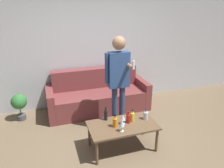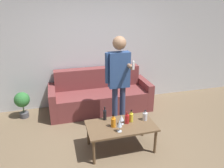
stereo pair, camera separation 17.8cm
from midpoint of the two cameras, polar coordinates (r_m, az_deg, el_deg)
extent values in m
plane|color=#756047|center=(3.58, 2.39, -18.74)|extent=(16.00, 16.00, 0.00)
cube|color=silver|center=(4.91, -6.28, 9.88)|extent=(8.00, 0.06, 2.70)
cube|color=brown|center=(4.73, -4.22, -4.92)|extent=(1.90, 0.58, 0.45)
cube|color=brown|center=(5.00, -5.42, -0.72)|extent=(1.90, 0.22, 0.89)
cube|color=brown|center=(4.69, -16.78, -5.01)|extent=(0.14, 0.80, 0.60)
cube|color=brown|center=(5.11, 6.60, -2.03)|extent=(0.14, 0.80, 0.60)
cube|color=brown|center=(3.53, 1.30, -10.79)|extent=(1.08, 0.60, 0.03)
cylinder|color=brown|center=(3.35, -5.58, -17.51)|extent=(0.04, 0.04, 0.41)
cylinder|color=brown|center=(3.64, 10.19, -14.29)|extent=(0.04, 0.04, 0.41)
cylinder|color=brown|center=(3.75, -7.33, -12.93)|extent=(0.04, 0.04, 0.41)
cylinder|color=brown|center=(4.01, 6.83, -10.47)|extent=(0.04, 0.04, 0.41)
cylinder|color=yellow|center=(3.59, 3.89, -8.63)|extent=(0.07, 0.07, 0.14)
cylinder|color=yellow|center=(3.54, 3.93, -7.23)|extent=(0.03, 0.03, 0.06)
cylinder|color=black|center=(3.53, 3.93, -6.92)|extent=(0.03, 0.03, 0.01)
cylinder|color=black|center=(3.61, -3.04, -8.17)|extent=(0.06, 0.06, 0.17)
cylinder|color=black|center=(3.56, -3.08, -6.51)|extent=(0.02, 0.02, 0.07)
cylinder|color=black|center=(3.54, -3.09, -6.12)|extent=(0.02, 0.02, 0.01)
cylinder|color=silver|center=(3.67, 7.41, -8.21)|extent=(0.08, 0.08, 0.13)
cylinder|color=silver|center=(3.63, 7.48, -6.98)|extent=(0.03, 0.03, 0.05)
cylinder|color=black|center=(3.62, 7.49, -6.71)|extent=(0.03, 0.03, 0.01)
cylinder|color=orange|center=(3.44, -0.69, -10.03)|extent=(0.08, 0.08, 0.15)
cylinder|color=orange|center=(3.38, -0.70, -8.55)|extent=(0.03, 0.03, 0.06)
cylinder|color=black|center=(3.37, -0.70, -8.22)|extent=(0.03, 0.03, 0.01)
cylinder|color=#B21E1E|center=(3.54, 2.81, -9.07)|extent=(0.07, 0.07, 0.14)
cylinder|color=#B21E1E|center=(3.49, 2.83, -7.67)|extent=(0.03, 0.03, 0.06)
cylinder|color=black|center=(3.48, 2.84, -7.36)|extent=(0.03, 0.03, 0.01)
cylinder|color=silver|center=(3.54, 1.40, -10.35)|extent=(0.08, 0.08, 0.01)
cylinder|color=silver|center=(3.52, 1.40, -9.86)|extent=(0.01, 0.01, 0.06)
cone|color=silver|center=(3.48, 1.41, -8.78)|extent=(0.08, 0.08, 0.09)
cylinder|color=silver|center=(3.37, 1.00, -12.18)|extent=(0.07, 0.07, 0.01)
cylinder|color=silver|center=(3.34, 1.00, -11.58)|extent=(0.01, 0.01, 0.08)
cone|color=silver|center=(3.29, 1.02, -10.20)|extent=(0.08, 0.08, 0.11)
cylinder|color=navy|center=(4.06, -0.61, -6.36)|extent=(0.10, 0.10, 0.84)
cylinder|color=navy|center=(4.10, 1.36, -6.06)|extent=(0.10, 0.10, 0.84)
cube|color=#2D4C84|center=(3.80, 0.41, 3.72)|extent=(0.37, 0.16, 0.63)
sphere|color=#9E7556|center=(3.69, 0.43, 10.67)|extent=(0.23, 0.23, 0.23)
cylinder|color=#2D4C84|center=(3.73, -2.77, 4.11)|extent=(0.07, 0.07, 0.54)
cylinder|color=#9E7556|center=(3.70, 3.25, 4.74)|extent=(0.07, 0.27, 0.07)
cube|color=white|center=(3.54, 4.24, 4.96)|extent=(0.03, 0.03, 0.14)
cylinder|color=#4C4C51|center=(4.92, -23.55, -7.91)|extent=(0.18, 0.18, 0.11)
cylinder|color=#476B38|center=(4.85, -23.80, -6.38)|extent=(0.02, 0.02, 0.18)
sphere|color=#337A38|center=(4.77, -24.15, -4.24)|extent=(0.31, 0.31, 0.31)
camera|label=1|loc=(0.09, -91.36, -0.53)|focal=35.00mm
camera|label=2|loc=(0.09, 88.64, 0.53)|focal=35.00mm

